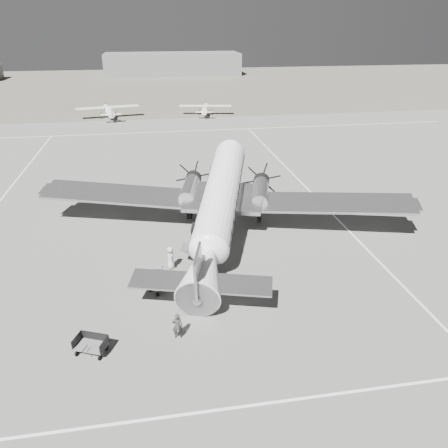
% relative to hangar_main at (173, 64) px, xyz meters
% --- Properties ---
extents(ground, '(260.00, 260.00, 0.00)m').
position_rel_hangar_main_xyz_m(ground, '(-5.00, -120.00, -3.30)').
color(ground, slate).
rests_on(ground, ground).
extents(taxi_line_near, '(60.00, 0.15, 0.01)m').
position_rel_hangar_main_xyz_m(taxi_line_near, '(-5.00, -134.00, -3.29)').
color(taxi_line_near, white).
rests_on(taxi_line_near, ground).
extents(taxi_line_right, '(0.15, 80.00, 0.01)m').
position_rel_hangar_main_xyz_m(taxi_line_right, '(7.00, -120.00, -3.29)').
color(taxi_line_right, white).
rests_on(taxi_line_right, ground).
extents(taxi_line_horizon, '(90.00, 0.15, 0.01)m').
position_rel_hangar_main_xyz_m(taxi_line_horizon, '(-5.00, -80.00, -3.29)').
color(taxi_line_horizon, white).
rests_on(taxi_line_horizon, ground).
extents(grass_infield, '(260.00, 90.00, 0.01)m').
position_rel_hangar_main_xyz_m(grass_infield, '(-5.00, -25.00, -3.30)').
color(grass_infield, '#58554A').
rests_on(grass_infield, ground).
extents(hangar_main, '(42.00, 14.00, 6.60)m').
position_rel_hangar_main_xyz_m(hangar_main, '(0.00, 0.00, 0.00)').
color(hangar_main, slate).
rests_on(hangar_main, ground).
extents(dc3_airliner, '(35.21, 28.81, 5.82)m').
position_rel_hangar_main_xyz_m(dc3_airliner, '(-3.61, -117.58, -0.39)').
color(dc3_airliner, '#B5B5B7').
rests_on(dc3_airliner, ground).
extents(light_plane_left, '(12.32, 10.68, 2.26)m').
position_rel_hangar_main_xyz_m(light_plane_left, '(-15.44, -67.98, -2.17)').
color(light_plane_left, white).
rests_on(light_plane_left, ground).
extents(light_plane_right, '(10.70, 9.26, 1.97)m').
position_rel_hangar_main_xyz_m(light_plane_right, '(1.66, -67.93, -2.32)').
color(light_plane_right, white).
rests_on(light_plane_right, ground).
extents(baggage_cart_near, '(2.05, 1.96, 0.95)m').
position_rel_hangar_main_xyz_m(baggage_cart_near, '(-8.38, -124.04, -2.83)').
color(baggage_cart_near, '#5E5E5E').
rests_on(baggage_cart_near, ground).
extents(baggage_cart_far, '(2.01, 1.74, 0.95)m').
position_rel_hangar_main_xyz_m(baggage_cart_far, '(-12.14, -129.31, -2.83)').
color(baggage_cart_far, '#5E5E5E').
rests_on(baggage_cart_far, ground).
extents(ground_crew, '(0.59, 0.41, 1.53)m').
position_rel_hangar_main_xyz_m(ground_crew, '(-7.69, -128.83, -2.53)').
color(ground_crew, '#2B2B2B').
rests_on(ground_crew, ground).
extents(ramp_agent, '(0.67, 0.85, 1.70)m').
position_rel_hangar_main_xyz_m(ramp_agent, '(-8.35, -123.94, -2.45)').
color(ramp_agent, beige).
rests_on(ramp_agent, ground).
extents(passenger, '(0.58, 0.84, 1.64)m').
position_rel_hangar_main_xyz_m(passenger, '(-7.63, -121.44, -2.48)').
color(passenger, '#B1B1AF').
rests_on(passenger, ground).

